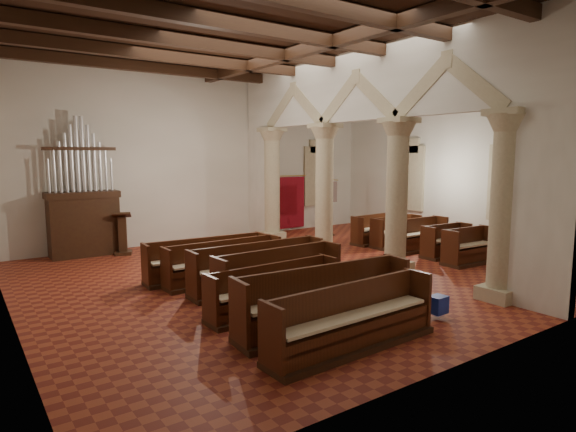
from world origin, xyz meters
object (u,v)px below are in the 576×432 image
at_px(pipe_organ, 83,212).
at_px(processional_banner, 332,215).
at_px(lectern, 123,237).
at_px(nave_pew_0, 353,328).
at_px(aisle_pew_0, 469,252).

height_order(pipe_organ, processional_banner, pipe_organ).
xyz_separation_m(lectern, nave_pew_0, (0.91, -9.59, -0.22)).
relative_size(lectern, processional_banner, 0.61).
height_order(lectern, aisle_pew_0, lectern).
distance_m(lectern, aisle_pew_0, 10.48).
height_order(nave_pew_0, aisle_pew_0, nave_pew_0).
distance_m(processional_banner, aisle_pew_0, 6.05).
bearing_deg(processional_banner, pipe_organ, 165.94).
bearing_deg(processional_banner, aisle_pew_0, -93.34).
relative_size(lectern, nave_pew_0, 0.42).
bearing_deg(processional_banner, lectern, 168.56).
bearing_deg(lectern, processional_banner, 13.68).
xyz_separation_m(processional_banner, aisle_pew_0, (0.10, -6.03, -0.43)).
relative_size(processional_banner, nave_pew_0, 0.68).
distance_m(nave_pew_0, aisle_pew_0, 7.37).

